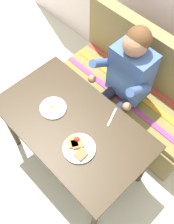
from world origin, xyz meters
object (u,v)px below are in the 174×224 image
Objects in this scene: person at (125,78)px; plate_eggs at (53,108)px; plate_breakfast at (79,148)px; couch at (132,96)px; fork at (112,117)px; table at (73,128)px.

person is 5.94× the size of plate_eggs.
plate_eggs is (-0.38, 0.09, -0.01)m from plate_breakfast.
person is (-0.01, -0.17, 0.41)m from couch.
person is 0.72m from plate_breakfast.
plate_breakfast is 1.36× the size of fork.
couch is 8.47× the size of fork.
couch reaches higher than fork.
fork is (-0.01, 0.36, -0.01)m from plate_breakfast.
plate_eggs is at bearing -107.37° from person.
table is at bearing 5.49° from plate_eggs.
person is (-0.01, 0.59, 0.09)m from table.
fork is (0.18, -0.34, -0.01)m from person.
plate_breakfast reaches higher than fork.
table is 0.22m from plate_eggs.
couch is at bearing 90.00° from table.
couch is 0.98m from plate_breakfast.
plate_breakfast is at bearing -108.92° from fork.
table is 0.31m from fork.
plate_eggs is (-0.20, -0.78, 0.41)m from couch.
couch is 1.19× the size of person.
fork is (0.17, 0.25, 0.08)m from table.
table is 0.23m from plate_breakfast.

